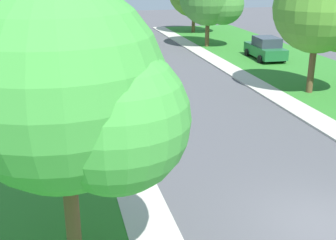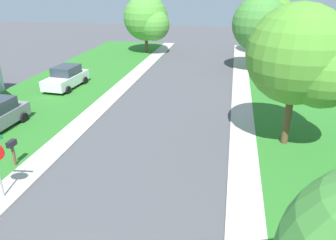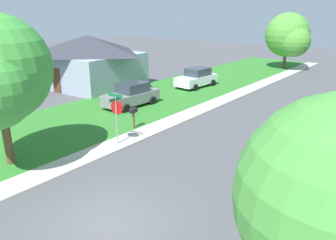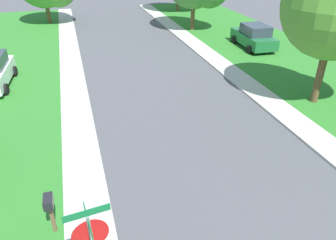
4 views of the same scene
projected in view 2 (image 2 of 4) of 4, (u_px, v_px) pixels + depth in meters
The scene contains 11 objects.
sidewalk_east at pixel (243, 138), 17.88m from camera, with size 1.40×56.00×0.10m, color #B7B2A8.
lawn_east at pixel (335, 146), 17.05m from camera, with size 8.00×56.00×0.08m, color #2D7528.
sidewalk_west at pixel (81, 124), 19.54m from camera, with size 1.40×56.00×0.10m, color #B7B2A8.
lawn_west at pixel (10, 119), 20.37m from camera, with size 8.00×56.00×0.08m, color #2D7528.
car_white_driveway_right at pixel (66, 78), 25.96m from camera, with size 2.24×4.40×1.76m.
car_green_across_road at pixel (294, 82), 24.79m from camera, with size 2.23×4.40×1.76m.
tree_sidewalk_mid at pixel (263, 26), 29.36m from camera, with size 5.32×4.95×6.82m.
tree_across_right at pixel (270, 17), 36.47m from camera, with size 5.76×5.36×7.02m.
tree_sidewalk_far at pixel (303, 59), 15.34m from camera, with size 5.14×4.78×7.10m.
tree_across_left at pixel (148, 20), 37.38m from camera, with size 5.42×5.04×6.51m.
mailbox at pixel (12, 147), 14.84m from camera, with size 0.24×0.48×1.31m.
Camera 2 is at (3.80, -4.57, 7.91)m, focal length 35.25 mm.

